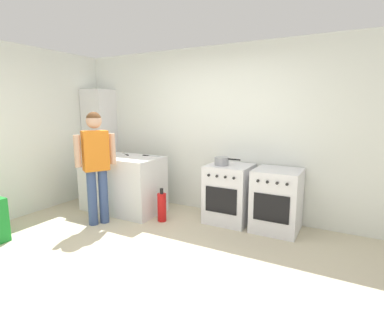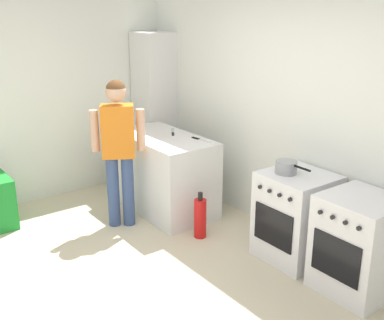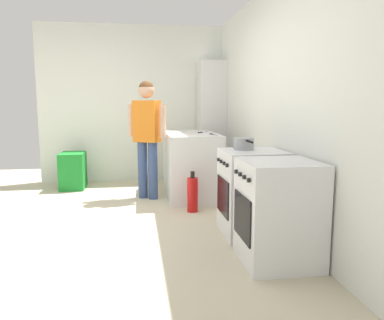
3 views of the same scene
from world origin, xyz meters
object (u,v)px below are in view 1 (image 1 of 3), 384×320
at_px(larder_cabinet, 100,144).
at_px(person, 96,159).
at_px(knife_carving, 126,154).
at_px(knife_chef, 151,156).
at_px(oven_left, 229,193).
at_px(oven_right, 277,200).
at_px(pot, 222,161).
at_px(fire_extinguisher, 162,207).

bearing_deg(larder_cabinet, person, -46.92).
height_order(knife_carving, knife_chef, same).
relative_size(oven_left, larder_cabinet, 0.42).
distance_m(oven_left, knife_carving, 1.85).
height_order(person, larder_cabinet, larder_cabinet).
distance_m(oven_left, larder_cabinet, 2.71).
bearing_deg(knife_carving, oven_left, 6.21).
height_order(oven_right, larder_cabinet, larder_cabinet).
bearing_deg(oven_right, pot, -174.74).
bearing_deg(person, knife_carving, 101.16).
xyz_separation_m(oven_left, person, (-1.62, -1.00, 0.53)).
relative_size(knife_carving, knife_chef, 0.94).
bearing_deg(person, fire_extinguisher, 34.50).
bearing_deg(oven_left, knife_chef, -174.32).
bearing_deg(knife_chef, knife_carving, -172.33).
bearing_deg(fire_extinguisher, larder_cabinet, 161.95).
xyz_separation_m(oven_right, knife_carving, (-2.48, -0.19, 0.48)).
height_order(oven_right, knife_chef, knife_chef).
bearing_deg(oven_right, fire_extinguisher, -163.01).
xyz_separation_m(oven_right, larder_cabinet, (-3.34, 0.10, 0.57)).
distance_m(knife_chef, person, 0.92).
distance_m(fire_extinguisher, larder_cabinet, 2.03).
distance_m(knife_carving, knife_chef, 0.47).
xyz_separation_m(knife_carving, knife_chef, (0.47, 0.06, 0.00)).
bearing_deg(fire_extinguisher, oven_right, 16.99).
relative_size(oven_right, person, 0.53).
bearing_deg(larder_cabinet, fire_extinguisher, -18.05).
bearing_deg(fire_extinguisher, knife_chef, 141.95).
bearing_deg(person, knife_chef, 70.29).
bearing_deg(fire_extinguisher, pot, 27.58).
height_order(knife_carving, fire_extinguisher, knife_carving).
bearing_deg(larder_cabinet, pot, -3.91).
bearing_deg(person, larder_cabinet, 133.08).
distance_m(oven_left, knife_chef, 1.40).
bearing_deg(oven_right, knife_chef, -176.28).
distance_m(knife_carving, larder_cabinet, 0.92).
distance_m(oven_left, fire_extinguisher, 1.01).
bearing_deg(larder_cabinet, oven_left, -2.20).
bearing_deg(knife_chef, pot, 2.73).
xyz_separation_m(oven_left, knife_carving, (-1.78, -0.19, 0.48)).
xyz_separation_m(pot, person, (-1.53, -0.92, 0.05)).
distance_m(oven_right, knife_chef, 2.07).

